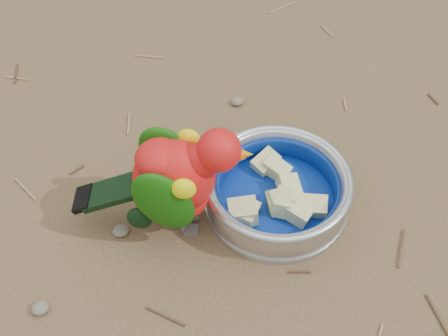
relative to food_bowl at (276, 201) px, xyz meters
name	(u,v)px	position (x,y,z in m)	size (l,w,h in m)	color
ground	(209,230)	(-0.11, -0.01, -0.01)	(60.00, 60.00, 0.00)	brown
food_bowl	(276,201)	(0.00, 0.00, 0.00)	(0.21, 0.21, 0.02)	#B2B2BA
bowl_wall	(278,188)	(0.00, 0.00, 0.03)	(0.21, 0.21, 0.04)	#B2B2BA
fruit_wedges	(277,191)	(0.00, 0.00, 0.02)	(0.12, 0.12, 0.03)	beige
lory_parrot	(178,184)	(-0.14, 0.02, 0.08)	(0.10, 0.22, 0.18)	red
ground_debris	(193,228)	(-0.13, 0.00, -0.01)	(0.90, 0.80, 0.01)	#8D724C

